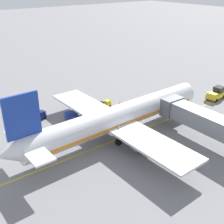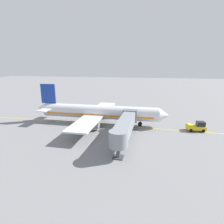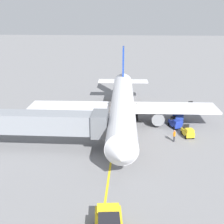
# 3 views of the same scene
# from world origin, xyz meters

# --- Properties ---
(ground_plane) EXTENTS (400.00, 400.00, 0.00)m
(ground_plane) POSITION_xyz_m (0.00, 0.00, 0.00)
(ground_plane) COLOR slate
(gate_lead_in_line) EXTENTS (0.24, 80.00, 0.01)m
(gate_lead_in_line) POSITION_xyz_m (0.00, 0.00, 0.00)
(gate_lead_in_line) COLOR gold
(gate_lead_in_line) RESTS_ON ground
(parked_airliner) EXTENTS (30.12, 37.27, 10.63)m
(parked_airliner) POSITION_xyz_m (-0.98, -0.03, 3.19)
(parked_airliner) COLOR silver
(parked_airliner) RESTS_ON ground
(jet_bridge) EXTENTS (17.86, 3.50, 4.98)m
(jet_bridge) POSITION_xyz_m (9.54, 9.09, 3.46)
(jet_bridge) COLOR gray
(jet_bridge) RESTS_ON ground
(pushback_tractor) EXTENTS (2.66, 4.61, 2.40)m
(pushback_tractor) POSITION_xyz_m (-0.70, 25.31, 1.10)
(pushback_tractor) COLOR gold
(pushback_tractor) RESTS_ON ground
(baggage_tug_lead) EXTENTS (1.98, 2.76, 1.62)m
(baggage_tug_lead) POSITION_xyz_m (-9.23, 0.91, 0.71)
(baggage_tug_lead) COLOR #1E339E
(baggage_tug_lead) RESTS_ON ground
(baggage_tug_trailing) EXTENTS (2.01, 2.76, 1.62)m
(baggage_tug_trailing) POSITION_xyz_m (-13.52, -7.66, 0.71)
(baggage_tug_trailing) COLOR navy
(baggage_tug_trailing) RESTS_ON ground
(baggage_tug_spare) EXTENTS (1.69, 2.68, 1.62)m
(baggage_tug_spare) POSITION_xyz_m (-10.55, 4.39, 0.71)
(baggage_tug_spare) COLOR gold
(baggage_tug_spare) RESTS_ON ground
(baggage_cart_front) EXTENTS (1.66, 2.97, 1.58)m
(baggage_cart_front) POSITION_xyz_m (-10.01, -0.23, 0.95)
(baggage_cart_front) COLOR #4C4C51
(baggage_cart_front) RESTS_ON ground
(baggage_cart_second_in_train) EXTENTS (1.66, 2.97, 1.58)m
(baggage_cart_second_in_train) POSITION_xyz_m (-10.01, -3.26, 0.95)
(baggage_cart_second_in_train) COLOR #4C4C51
(baggage_cart_second_in_train) RESTS_ON ground
(ground_crew_wing_walker) EXTENTS (0.38, 0.70, 1.69)m
(ground_crew_wing_walker) POSITION_xyz_m (-8.36, 6.25, 0.95)
(ground_crew_wing_walker) COLOR #232328
(ground_crew_wing_walker) RESTS_ON ground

